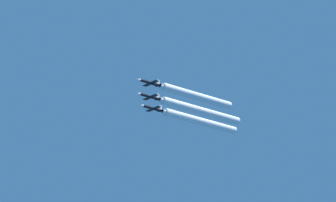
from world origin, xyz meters
TOP-DOWN VIEW (x-y plane):
  - jet_lead at (-8.77, 7.86)m, footprint 8.43×12.28m
  - jet_second_echelon at (0.54, 0.48)m, footprint 8.43×12.28m
  - jet_third_echelon at (8.43, -7.45)m, footprint 8.43×12.28m
  - smoke_trail_lead at (-8.77, -16.83)m, footprint 3.38×38.15m
  - smoke_trail_second_echelon at (0.54, -27.24)m, footprint 3.38×44.23m
  - smoke_trail_third_echelon at (8.43, -33.86)m, footprint 3.38×41.60m

SIDE VIEW (x-z plane):
  - smoke_trail_third_echelon at x=8.43m, z-range 158.56..161.94m
  - jet_third_echelon at x=8.43m, z-range 158.80..161.75m
  - smoke_trail_second_echelon at x=0.54m, z-range 159.79..163.17m
  - jet_second_echelon at x=0.54m, z-range 160.03..162.98m
  - smoke_trail_lead at x=-8.77m, z-range 161.42..164.80m
  - jet_lead at x=-8.77m, z-range 161.66..164.61m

